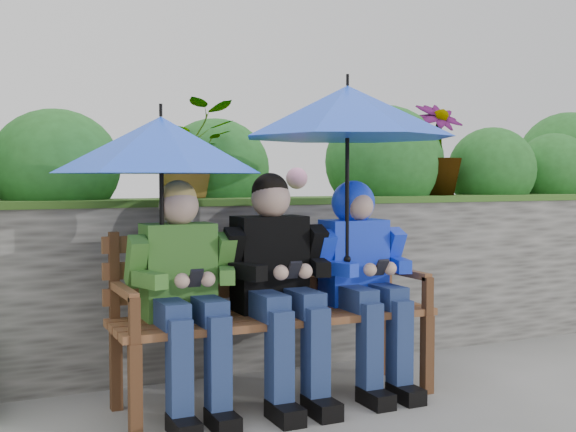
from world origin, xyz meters
name	(u,v)px	position (x,y,z in m)	size (l,w,h in m)	color
ground	(296,398)	(0.00, 0.00, 0.00)	(60.00, 60.00, 0.00)	#5F5F5B
garden_backdrop	(180,248)	(-0.16, 1.58, 0.66)	(8.00, 2.83, 1.83)	#4A4945
park_bench	(271,302)	(-0.11, 0.07, 0.50)	(1.68, 0.49, 0.89)	#4B2D19
boy_left	(184,286)	(-0.61, -0.01, 0.63)	(0.52, 0.60, 1.14)	#2C591C
boy_middle	(278,277)	(-0.11, -0.02, 0.65)	(0.55, 0.64, 1.18)	black
boy_right	(362,266)	(0.40, 0.00, 0.67)	(0.52, 0.63, 1.14)	#0E2ECE
umbrella_left	(161,145)	(-0.70, 0.03, 1.31)	(1.03, 1.03, 0.83)	blue
umbrella_right	(347,112)	(0.30, -0.01, 1.50)	(1.14, 1.14, 1.01)	blue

